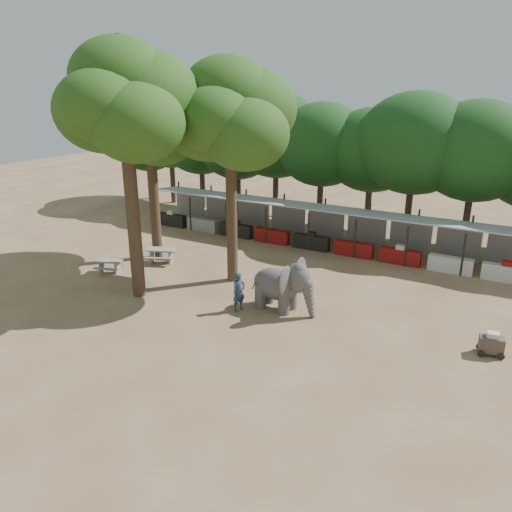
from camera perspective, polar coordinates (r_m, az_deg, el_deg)
The scene contains 11 objects.
ground at distance 20.89m, azimuth -4.38°, elevation -9.61°, with size 100.00×100.00×0.00m, color brown.
vendor_stalls at distance 32.01m, azimuth 9.35°, elevation 2.88°, with size 28.00×2.99×2.80m.
yard_tree_left at distance 29.66m, azimuth -12.15°, elevation 15.23°, with size 7.10×6.90×11.02m.
yard_tree_center at distance 23.90m, azimuth -14.81°, elevation 16.60°, with size 7.10×6.90×12.04m.
yard_tree_back at distance 25.25m, azimuth -3.02°, elevation 15.77°, with size 7.10×6.90×11.36m.
backdrop_trees at distance 35.95m, azimuth 12.66°, elevation 11.52°, with size 46.46×5.95×8.33m.
elephant at distance 22.99m, azimuth 3.13°, elevation -3.34°, with size 3.27×2.50×2.49m.
handler at distance 23.01m, azimuth -1.98°, elevation -4.12°, with size 0.68×0.45×1.88m, color #26384C.
picnic_table_near at distance 28.97m, azimuth -16.40°, elevation -0.95°, with size 1.71×1.63×0.69m.
picnic_table_far at distance 29.84m, azimuth -10.78°, elevation 0.29°, with size 2.13×2.04×0.83m.
cart_front at distance 21.65m, azimuth 25.31°, elevation -9.05°, with size 1.09×0.83×0.96m.
Camera 1 is at (10.29, -15.14, 10.05)m, focal length 35.00 mm.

